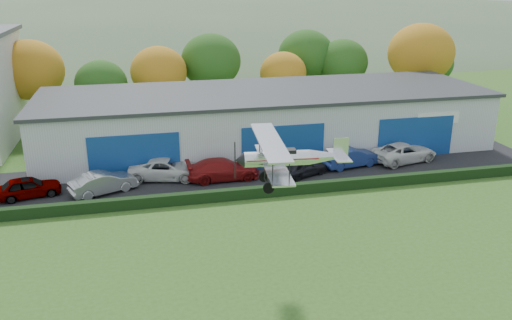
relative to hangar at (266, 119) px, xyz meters
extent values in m
cube|color=black|center=(-2.00, -6.98, -2.63)|extent=(48.00, 9.00, 0.05)
cube|color=black|center=(-2.00, -11.78, -2.26)|extent=(46.00, 0.60, 0.80)
cube|color=#B2B7BC|center=(0.00, 0.02, -0.16)|extent=(40.00, 12.00, 5.00)
cube|color=#2D3033|center=(0.00, 0.02, 2.49)|extent=(40.60, 12.60, 0.30)
cube|color=navy|center=(-12.00, -6.03, -0.86)|extent=(7.00, 0.12, 3.60)
cube|color=navy|center=(0.00, -6.03, -0.86)|extent=(7.00, 0.12, 3.60)
cube|color=navy|center=(12.00, -6.03, -0.86)|extent=(7.00, 0.12, 3.60)
cylinder|color=#3D2614|center=(-22.00, 12.02, -1.08)|extent=(0.36, 0.36, 3.15)
ellipsoid|color=#B37716|center=(-22.00, 12.02, 3.37)|extent=(6.84, 6.84, 6.16)
cylinder|color=#3D2614|center=(-15.00, 10.02, -1.43)|extent=(0.36, 0.36, 2.45)
ellipsoid|color=#1E4C14|center=(-15.00, 10.02, 2.03)|extent=(5.32, 5.32, 4.79)
cylinder|color=#3D2614|center=(-9.00, 12.02, -1.26)|extent=(0.36, 0.36, 2.80)
ellipsoid|color=#B37716|center=(-9.00, 12.02, 2.70)|extent=(6.08, 6.08, 5.47)
cylinder|color=#3D2614|center=(-3.00, 14.02, -1.08)|extent=(0.36, 0.36, 3.15)
ellipsoid|color=#1E4C14|center=(-3.00, 14.02, 3.37)|extent=(6.84, 6.84, 6.16)
cylinder|color=#3D2614|center=(5.00, 12.02, -1.43)|extent=(0.36, 0.36, 2.45)
ellipsoid|color=#B37716|center=(5.00, 12.02, 2.03)|extent=(5.32, 5.32, 4.79)
cylinder|color=#3D2614|center=(13.00, 14.02, -1.26)|extent=(0.36, 0.36, 2.80)
ellipsoid|color=#1E4C14|center=(13.00, 14.02, 2.70)|extent=(6.08, 6.08, 5.47)
cylinder|color=#3D2614|center=(21.00, 10.02, -0.91)|extent=(0.36, 0.36, 3.50)
ellipsoid|color=#B37716|center=(21.00, 10.02, 4.04)|extent=(7.60, 7.60, 6.84)
cylinder|color=#3D2614|center=(25.00, 14.02, -1.43)|extent=(0.36, 0.36, 2.45)
ellipsoid|color=#1E4C14|center=(25.00, 14.02, 2.03)|extent=(5.32, 5.32, 4.79)
cylinder|color=#3D2614|center=(9.00, 16.02, -1.08)|extent=(0.36, 0.36, 3.15)
ellipsoid|color=#1E4C14|center=(9.00, 16.02, 3.37)|extent=(6.84, 6.84, 6.16)
ellipsoid|color=#4C6642|center=(15.00, 112.02, -18.06)|extent=(320.00, 196.00, 56.00)
ellipsoid|color=#4C6642|center=(85.00, 112.02, -12.56)|extent=(240.00, 126.00, 36.00)
imported|color=gray|center=(-19.58, -8.15, -1.84)|extent=(4.77, 2.79, 1.53)
imported|color=silver|center=(-14.36, -8.56, -1.81)|extent=(5.12, 3.53, 1.60)
imported|color=silver|center=(-9.64, -6.65, -1.81)|extent=(6.21, 3.92, 1.60)
imported|color=maroon|center=(-5.36, -7.77, -1.78)|extent=(5.79, 2.51, 1.66)
imported|color=black|center=(0.95, -8.43, -1.90)|extent=(4.49, 3.15, 1.42)
imported|color=navy|center=(5.49, -7.24, -1.79)|extent=(5.22, 2.68, 1.64)
imported|color=silver|center=(10.51, -7.02, -1.80)|extent=(6.26, 3.90, 1.61)
cylinder|color=silver|center=(-4.97, -22.28, 3.95)|extent=(3.29, 1.07, 0.77)
cone|color=silver|center=(-2.43, -22.53, 3.95)|extent=(1.94, 0.94, 0.77)
cone|color=black|center=(-6.80, -22.11, 3.95)|extent=(0.50, 0.80, 0.77)
cube|color=maroon|center=(-4.72, -22.31, 3.99)|extent=(3.63, 1.12, 0.05)
cube|color=black|center=(-4.55, -22.33, 4.30)|extent=(1.07, 0.61, 0.21)
cube|color=silver|center=(-5.14, -22.27, 3.69)|extent=(1.65, 6.20, 0.09)
cube|color=silver|center=(-5.31, -22.25, 4.84)|extent=(1.77, 6.55, 0.09)
cylinder|color=black|center=(-5.74, -24.44, 4.27)|extent=(0.06, 0.06, 1.11)
cylinder|color=black|center=(-4.98, -24.51, 4.27)|extent=(0.06, 0.06, 1.11)
cylinder|color=black|center=(-5.31, -20.03, 4.27)|extent=(0.06, 0.06, 1.11)
cylinder|color=black|center=(-4.55, -20.10, 4.27)|extent=(0.06, 0.06, 1.11)
cylinder|color=black|center=(-5.34, -22.55, 4.54)|extent=(0.07, 0.19, 0.64)
cylinder|color=black|center=(-5.28, -21.96, 4.54)|extent=(0.07, 0.19, 0.64)
cylinder|color=black|center=(-5.52, -22.60, 3.22)|extent=(0.12, 0.60, 1.04)
cylinder|color=black|center=(-5.45, -21.88, 3.22)|extent=(0.12, 0.60, 1.04)
cylinder|color=black|center=(-5.48, -22.24, 2.71)|extent=(0.21, 1.62, 0.06)
cylinder|color=black|center=(-5.56, -23.00, 2.71)|extent=(0.55, 0.17, 0.54)
cylinder|color=black|center=(-5.41, -21.47, 2.71)|extent=(0.55, 0.17, 0.54)
cylinder|color=black|center=(-1.84, -22.59, 3.73)|extent=(0.32, 0.08, 0.36)
cube|color=silver|center=(-1.84, -22.59, 3.99)|extent=(0.98, 2.28, 0.05)
cube|color=silver|center=(-1.75, -22.60, 4.41)|extent=(0.77, 0.12, 0.94)
cube|color=black|center=(-7.03, -22.09, 3.95)|extent=(0.06, 0.11, 1.87)
camera|label=1|loc=(-11.43, -45.97, 12.40)|focal=37.01mm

